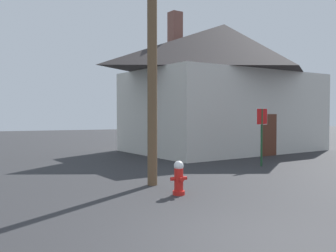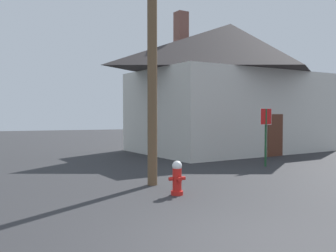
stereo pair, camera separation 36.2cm
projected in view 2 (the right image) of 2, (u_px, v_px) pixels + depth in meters
ground_plane at (232, 248)px, 6.02m from camera, size 80.00×80.00×0.10m
fire_hydrant at (177, 178)px, 9.61m from camera, size 0.44×0.37×0.87m
utility_pole at (152, 12)px, 10.77m from camera, size 1.60×0.28×9.51m
stop_sign_far at (266, 126)px, 14.59m from camera, size 0.62×0.19×2.25m
house at (230, 85)px, 20.63m from camera, size 11.86×9.02×7.42m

